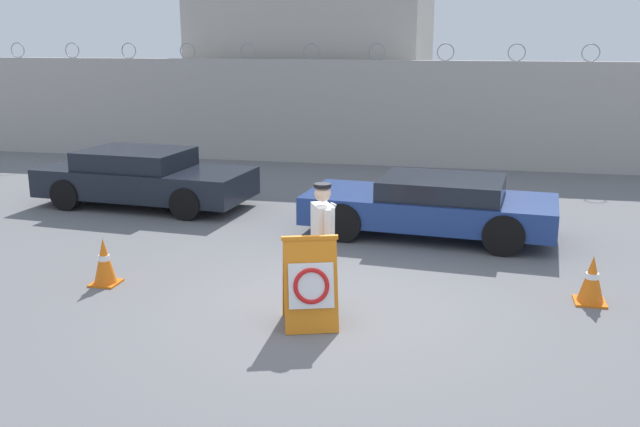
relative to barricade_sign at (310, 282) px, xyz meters
The scene contains 9 objects.
ground_plane 0.82m from the barricade_sign, 80.30° to the left, with size 90.00×90.00×0.00m, color slate.
perimeter_wall 11.75m from the barricade_sign, 89.52° to the left, with size 36.00×0.30×3.37m.
building_block 16.75m from the barricade_sign, 101.71° to the left, with size 7.07×7.49×5.31m.
barricade_sign is the anchor object (origin of this frame).
security_guard 0.75m from the barricade_sign, 88.40° to the left, with size 0.39×0.67×1.70m.
traffic_cone_near 3.42m from the barricade_sign, 165.37° to the left, with size 0.39×0.39×0.70m.
traffic_cone_mid 3.92m from the barricade_sign, 23.98° to the left, with size 0.42×0.42×0.67m.
parked_car_front_coupe 7.54m from the barricade_sign, 131.38° to the left, with size 4.65×2.23×1.21m.
parked_car_rear_sedan 4.71m from the barricade_sign, 75.12° to the left, with size 4.63×2.24×1.09m.
Camera 1 is at (1.82, -8.75, 3.56)m, focal length 40.00 mm.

